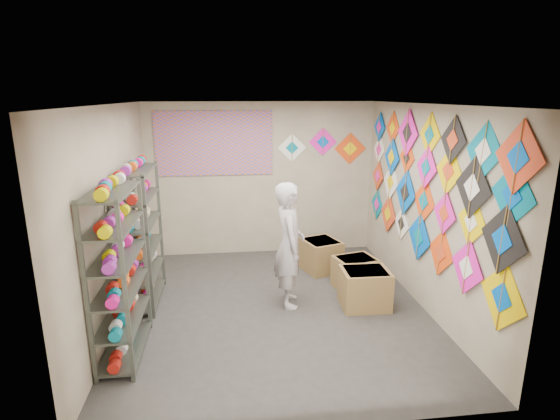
{
  "coord_description": "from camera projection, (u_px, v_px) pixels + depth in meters",
  "views": [
    {
      "loc": [
        -0.59,
        -5.36,
        2.82
      ],
      "look_at": [
        0.1,
        0.3,
        1.3
      ],
      "focal_mm": 28.0,
      "sensor_mm": 36.0,
      "label": 1
    }
  ],
  "objects": [
    {
      "name": "ground",
      "position": [
        275.0,
        308.0,
        5.94
      ],
      "size": [
        4.5,
        4.5,
        0.0
      ],
      "primitive_type": "plane",
      "color": "#322F2C"
    },
    {
      "name": "room_walls",
      "position": [
        275.0,
        190.0,
        5.52
      ],
      "size": [
        4.5,
        4.5,
        4.5
      ],
      "color": "tan",
      "rests_on": "ground"
    },
    {
      "name": "shelf_rack_front",
      "position": [
        119.0,
        274.0,
        4.67
      ],
      "size": [
        0.4,
        1.1,
        1.9
      ],
      "primitive_type": "cube",
      "color": "#4C5147",
      "rests_on": "ground"
    },
    {
      "name": "shelf_rack_back",
      "position": [
        141.0,
        236.0,
        5.92
      ],
      "size": [
        0.4,
        1.1,
        1.9
      ],
      "primitive_type": "cube",
      "color": "#4C5147",
      "rests_on": "ground"
    },
    {
      "name": "string_spools",
      "position": [
        131.0,
        246.0,
        5.27
      ],
      "size": [
        0.12,
        2.36,
        0.12
      ],
      "color": "#F1148F",
      "rests_on": "ground"
    },
    {
      "name": "kite_wall_display",
      "position": [
        430.0,
        189.0,
        5.6
      ],
      "size": [
        0.06,
        4.25,
        2.05
      ],
      "color": "#FFD100",
      "rests_on": "room_walls"
    },
    {
      "name": "back_wall_kites",
      "position": [
        324.0,
        146.0,
        7.72
      ],
      "size": [
        1.59,
        0.02,
        0.66
      ],
      "color": "white",
      "rests_on": "room_walls"
    },
    {
      "name": "poster",
      "position": [
        214.0,
        144.0,
        7.47
      ],
      "size": [
        2.0,
        0.01,
        1.1
      ],
      "primitive_type": "cube",
      "color": "#6954B6",
      "rests_on": "room_walls"
    },
    {
      "name": "shopkeeper",
      "position": [
        289.0,
        245.0,
        5.86
      ],
      "size": [
        0.64,
        0.43,
        1.72
      ],
      "primitive_type": "imported",
      "rotation": [
        0.0,
        0.0,
        1.55
      ],
      "color": "beige",
      "rests_on": "ground"
    },
    {
      "name": "carton_a",
      "position": [
        365.0,
        288.0,
        5.93
      ],
      "size": [
        0.64,
        0.54,
        0.53
      ],
      "primitive_type": "cube",
      "rotation": [
        0.0,
        0.0,
        -0.02
      ],
      "color": "olive",
      "rests_on": "ground"
    },
    {
      "name": "carton_b",
      "position": [
        355.0,
        273.0,
        6.51
      ],
      "size": [
        0.68,
        0.6,
        0.47
      ],
      "primitive_type": "cube",
      "rotation": [
        0.0,
        0.0,
        0.24
      ],
      "color": "olive",
      "rests_on": "ground"
    },
    {
      "name": "carton_c",
      "position": [
        321.0,
        255.0,
        7.16
      ],
      "size": [
        0.69,
        0.73,
        0.52
      ],
      "primitive_type": "cube",
      "rotation": [
        0.0,
        0.0,
        0.32
      ],
      "color": "olive",
      "rests_on": "ground"
    }
  ]
}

